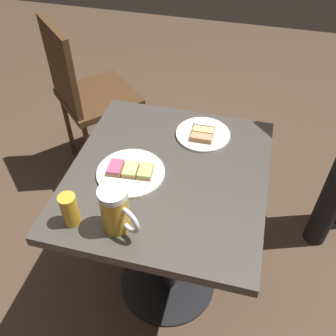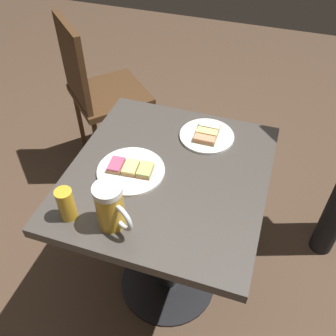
{
  "view_description": "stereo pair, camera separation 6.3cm",
  "coord_description": "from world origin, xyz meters",
  "px_view_note": "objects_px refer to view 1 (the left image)",
  "views": [
    {
      "loc": [
        0.22,
        -0.86,
        1.63
      ],
      "look_at": [
        0.0,
        0.0,
        0.76
      ],
      "focal_mm": 39.78,
      "sensor_mm": 36.0,
      "label": 1
    },
    {
      "loc": [
        0.28,
        -0.84,
        1.63
      ],
      "look_at": [
        0.0,
        0.0,
        0.76
      ],
      "focal_mm": 39.78,
      "sensor_mm": 36.0,
      "label": 2
    }
  ],
  "objects_px": {
    "plate_far": "(203,133)",
    "beer_glass_small": "(70,210)",
    "plate_near": "(131,172)",
    "beer_mug": "(116,210)",
    "cafe_chair": "(85,91)"
  },
  "relations": [
    {
      "from": "plate_far",
      "to": "cafe_chair",
      "type": "relative_size",
      "value": 0.22
    },
    {
      "from": "plate_far",
      "to": "beer_glass_small",
      "type": "xyz_separation_m",
      "value": [
        -0.3,
        -0.49,
        0.05
      ]
    },
    {
      "from": "beer_glass_small",
      "to": "plate_far",
      "type": "bearing_deg",
      "value": 58.42
    },
    {
      "from": "plate_far",
      "to": "beer_glass_small",
      "type": "height_order",
      "value": "beer_glass_small"
    },
    {
      "from": "plate_near",
      "to": "beer_mug",
      "type": "xyz_separation_m",
      "value": [
        0.03,
        -0.22,
        0.07
      ]
    },
    {
      "from": "plate_near",
      "to": "beer_mug",
      "type": "bearing_deg",
      "value": -81.09
    },
    {
      "from": "plate_far",
      "to": "beer_glass_small",
      "type": "distance_m",
      "value": 0.58
    },
    {
      "from": "plate_far",
      "to": "beer_mug",
      "type": "relative_size",
      "value": 1.32
    },
    {
      "from": "plate_near",
      "to": "beer_mug",
      "type": "height_order",
      "value": "beer_mug"
    },
    {
      "from": "plate_far",
      "to": "beer_mug",
      "type": "bearing_deg",
      "value": -109.02
    },
    {
      "from": "plate_far",
      "to": "cafe_chair",
      "type": "distance_m",
      "value": 0.87
    },
    {
      "from": "plate_near",
      "to": "cafe_chair",
      "type": "relative_size",
      "value": 0.25
    },
    {
      "from": "beer_mug",
      "to": "cafe_chair",
      "type": "height_order",
      "value": "cafe_chair"
    },
    {
      "from": "beer_mug",
      "to": "cafe_chair",
      "type": "distance_m",
      "value": 1.12
    },
    {
      "from": "plate_near",
      "to": "cafe_chair",
      "type": "distance_m",
      "value": 0.91
    }
  ]
}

